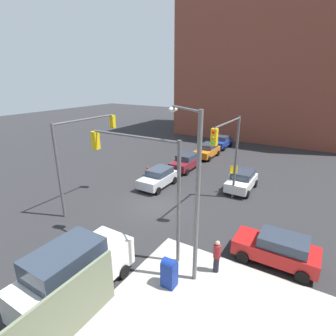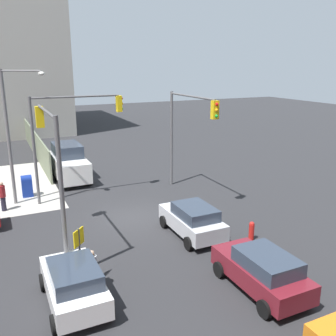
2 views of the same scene
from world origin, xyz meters
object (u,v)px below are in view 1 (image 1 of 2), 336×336
at_px(sedan_red, 277,249).
at_px(van_white_delivery, 74,271).
at_px(traffic_signal_se_corner, 83,145).
at_px(sedan_orange, 207,150).
at_px(traffic_signal_ne_corner, 142,171).
at_px(street_lamp_corner, 193,186).
at_px(sedan_silver, 158,177).
at_px(pedestrian_waiting, 217,256).
at_px(sedan_maroon, 186,162).
at_px(coupe_blue, 222,142).
at_px(fire_hydrant, 148,171).
at_px(pedestrian_crossing, 230,181).
at_px(traffic_signal_nw_corner, 229,147).
at_px(mailbox_blue, 169,272).
at_px(sedan_white, 242,181).

height_order(sedan_red, van_white_delivery, van_white_delivery).
height_order(traffic_signal_se_corner, sedan_orange, traffic_signal_se_corner).
relative_size(traffic_signal_ne_corner, street_lamp_corner, 0.81).
height_order(street_lamp_corner, van_white_delivery, street_lamp_corner).
xyz_separation_m(traffic_signal_se_corner, sedan_silver, (-5.63, 2.65, -3.80)).
relative_size(sedan_silver, pedestrian_waiting, 2.26).
relative_size(street_lamp_corner, sedan_silver, 2.00).
height_order(traffic_signal_ne_corner, sedan_silver, traffic_signal_ne_corner).
height_order(sedan_maroon, coupe_blue, same).
height_order(fire_hydrant, pedestrian_crossing, pedestrian_crossing).
bearing_deg(pedestrian_waiting, van_white_delivery, -123.28).
xyz_separation_m(traffic_signal_nw_corner, pedestrian_waiting, (6.76, 2.00, -3.69)).
height_order(traffic_signal_nw_corner, street_lamp_corner, street_lamp_corner).
height_order(traffic_signal_se_corner, coupe_blue, traffic_signal_se_corner).
relative_size(sedan_red, pedestrian_waiting, 2.33).
xyz_separation_m(sedan_orange, pedestrian_crossing, (8.09, 5.55, -0.01)).
distance_m(mailbox_blue, fire_hydrant, 14.50).
bearing_deg(pedestrian_waiting, sedan_maroon, 135.53).
xyz_separation_m(traffic_signal_se_corner, coupe_blue, (-21.45, 2.60, -3.80)).
bearing_deg(fire_hydrant, street_lamp_corner, 44.11).
bearing_deg(sedan_orange, street_lamp_corner, 20.99).
bearing_deg(coupe_blue, mailbox_blue, 15.23).
bearing_deg(fire_hydrant, traffic_signal_ne_corner, 34.52).
relative_size(mailbox_blue, sedan_silver, 0.36).
height_order(sedan_maroon, pedestrian_crossing, sedan_maroon).
bearing_deg(sedan_maroon, sedan_white, 71.54).
distance_m(traffic_signal_ne_corner, coupe_blue, 24.32).
xyz_separation_m(mailbox_blue, sedan_silver, (-9.53, -6.85, 0.08)).
bearing_deg(pedestrian_crossing, traffic_signal_nw_corner, -154.35).
bearing_deg(pedestrian_crossing, sedan_orange, 47.94).
bearing_deg(traffic_signal_se_corner, sedan_white, 133.68).
distance_m(traffic_signal_ne_corner, van_white_delivery, 5.49).
xyz_separation_m(coupe_blue, pedestrian_crossing, (13.35, 5.70, -0.01)).
bearing_deg(traffic_signal_se_corner, van_white_delivery, 44.05).
xyz_separation_m(traffic_signal_se_corner, sedan_maroon, (-10.89, 2.61, -3.80)).
distance_m(street_lamp_corner, pedestrian_crossing, 11.59).
distance_m(fire_hydrant, sedan_red, 14.83).
height_order(street_lamp_corner, coupe_blue, street_lamp_corner).
distance_m(traffic_signal_nw_corner, fire_hydrant, 9.93).
xyz_separation_m(pedestrian_crossing, pedestrian_waiting, (10.00, 2.70, 0.09)).
relative_size(traffic_signal_se_corner, mailbox_blue, 4.55).
distance_m(fire_hydrant, coupe_blue, 14.34).
xyz_separation_m(sedan_red, sedan_orange, (-15.83, -10.66, 0.00)).
bearing_deg(fire_hydrant, sedan_white, 99.12).
distance_m(mailbox_blue, sedan_silver, 11.74).
xyz_separation_m(sedan_red, sedan_maroon, (-10.53, -10.80, -0.00)).
relative_size(traffic_signal_ne_corner, coupe_blue, 1.61).
distance_m(traffic_signal_ne_corner, fire_hydrant, 12.26).
relative_size(traffic_signal_se_corner, street_lamp_corner, 0.81).
bearing_deg(traffic_signal_se_corner, mailbox_blue, 67.67).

